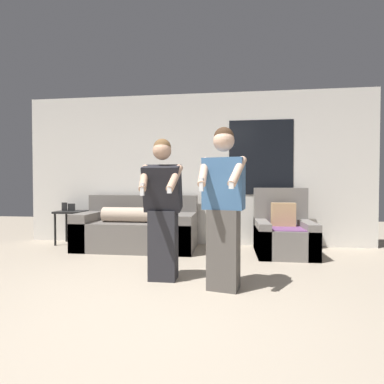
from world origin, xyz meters
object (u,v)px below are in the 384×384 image
at_px(person_left, 163,209).
at_px(person_right, 224,207).
at_px(couch, 138,229).
at_px(armchair, 283,233).
at_px(side_table, 71,216).

relative_size(person_left, person_right, 0.95).
bearing_deg(person_left, person_right, -17.25).
relative_size(couch, person_right, 1.17).
xyz_separation_m(armchair, person_right, (-0.90, -1.70, 0.53)).
height_order(side_table, person_right, person_right).
bearing_deg(couch, side_table, 170.36).
xyz_separation_m(armchair, side_table, (-3.67, 0.32, 0.19)).
bearing_deg(couch, person_left, -63.66).
xyz_separation_m(armchair, person_left, (-1.58, -1.48, 0.48)).
bearing_deg(person_left, couch, 116.34).
bearing_deg(person_left, armchair, 43.24).
distance_m(side_table, person_right, 3.45).
height_order(couch, person_right, person_right).
xyz_separation_m(person_left, person_right, (0.68, -0.21, 0.05)).
bearing_deg(couch, person_right, -50.75).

